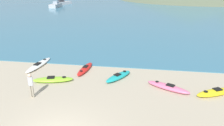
{
  "coord_description": "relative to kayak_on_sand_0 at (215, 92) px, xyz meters",
  "views": [
    {
      "loc": [
        3.79,
        -7.38,
        6.66
      ],
      "look_at": [
        1.32,
        8.73,
        0.5
      ],
      "focal_mm": 35.0,
      "sensor_mm": 36.0,
      "label": 1
    }
  ],
  "objects": [
    {
      "name": "kayak_on_sand_5",
      "position": [
        -13.1,
        2.91,
        -0.05
      ],
      "size": [
        1.0,
        3.64,
        0.3
      ],
      "color": "white",
      "rests_on": "ground_plane"
    },
    {
      "name": "moored_boat_1",
      "position": [
        6.34,
        58.31,
        0.36
      ],
      "size": [
        4.31,
        3.85,
        1.37
      ],
      "color": "black",
      "rests_on": "bay_water"
    },
    {
      "name": "kayak_on_sand_4",
      "position": [
        -9.06,
        2.59,
        -0.04
      ],
      "size": [
        0.88,
        2.88,
        0.32
      ],
      "color": "red",
      "rests_on": "ground_plane"
    },
    {
      "name": "person_near_foreground",
      "position": [
        -11.1,
        -2.0,
        0.73
      ],
      "size": [
        0.32,
        0.25,
        1.57
      ],
      "color": "gray",
      "rests_on": "ground_plane"
    },
    {
      "name": "kayak_on_sand_3",
      "position": [
        -10.72,
        0.25,
        -0.01
      ],
      "size": [
        2.88,
        1.42,
        0.37
      ],
      "color": "#8CCC2D",
      "rests_on": "ground_plane"
    },
    {
      "name": "kayak_on_sand_0",
      "position": [
        0.0,
        0.0,
        0.0
      ],
      "size": [
        2.73,
        1.86,
        0.39
      ],
      "color": "yellow",
      "rests_on": "ground_plane"
    },
    {
      "name": "moored_boat_3",
      "position": [
        -28.93,
        50.28,
        0.38
      ],
      "size": [
        4.28,
        5.7,
        1.4
      ],
      "color": "#B2B2B7",
      "rests_on": "bay_water"
    },
    {
      "name": "moored_boat_2",
      "position": [
        -28.25,
        43.5,
        0.42
      ],
      "size": [
        2.05,
        5.23,
        1.51
      ],
      "color": "#B2B2B7",
      "rests_on": "bay_water"
    },
    {
      "name": "kayak_on_sand_2",
      "position": [
        -2.84,
        0.28,
        -0.0
      ],
      "size": [
        2.86,
        1.92,
        0.38
      ],
      "color": "#E5668C",
      "rests_on": "ground_plane"
    },
    {
      "name": "bay_water",
      "position": [
        -8.32,
        38.61,
        -0.14
      ],
      "size": [
        160.0,
        70.0,
        0.06
      ],
      "primitive_type": "cube",
      "color": "teal",
      "rests_on": "ground_plane"
    },
    {
      "name": "kayak_on_sand_1",
      "position": [
        -6.25,
        1.48,
        -0.0
      ],
      "size": [
        1.95,
        2.57,
        0.39
      ],
      "color": "teal",
      "rests_on": "ground_plane"
    }
  ]
}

